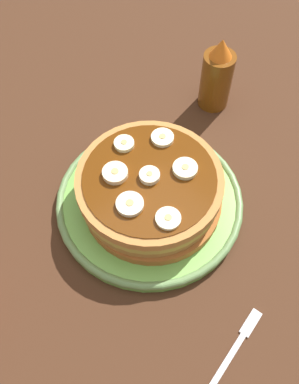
# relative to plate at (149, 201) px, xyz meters

# --- Properties ---
(ground_plane) EXTENTS (1.40, 1.40, 0.03)m
(ground_plane) POSITION_rel_plate_xyz_m (0.00, 0.00, -0.02)
(ground_plane) COLOR #422616
(plate) EXTENTS (0.26, 0.26, 0.02)m
(plate) POSITION_rel_plate_xyz_m (0.00, 0.00, 0.00)
(plate) COLOR #72B74C
(plate) RESTS_ON ground_plane
(pancake_stack) EXTENTS (0.20, 0.20, 0.05)m
(pancake_stack) POSITION_rel_plate_xyz_m (0.00, 0.00, 0.03)
(pancake_stack) COLOR #A55E2A
(pancake_stack) RESTS_ON plate
(banana_slice_0) EXTENTS (0.03, 0.03, 0.01)m
(banana_slice_0) POSITION_rel_plate_xyz_m (-0.00, -0.00, 0.06)
(banana_slice_0) COLOR beige
(banana_slice_0) RESTS_ON pancake_stack
(banana_slice_1) EXTENTS (0.03, 0.03, 0.01)m
(banana_slice_1) POSITION_rel_plate_xyz_m (0.02, 0.04, 0.06)
(banana_slice_1) COLOR #F5F2BC
(banana_slice_1) RESTS_ON pancake_stack
(banana_slice_2) EXTENTS (0.03, 0.03, 0.01)m
(banana_slice_2) POSITION_rel_plate_xyz_m (-0.06, 0.01, 0.06)
(banana_slice_2) COLOR #F1F1B7
(banana_slice_2) RESTS_ON pancake_stack
(banana_slice_3) EXTENTS (0.03, 0.03, 0.01)m
(banana_slice_3) POSITION_rel_plate_xyz_m (-0.03, -0.03, 0.06)
(banana_slice_3) COLOR #FDE3B3
(banana_slice_3) RESTS_ON pancake_stack
(banana_slice_4) EXTENTS (0.03, 0.03, 0.01)m
(banana_slice_4) POSITION_rel_plate_xyz_m (0.02, -0.05, 0.06)
(banana_slice_4) COLOR #F1E4C1
(banana_slice_4) RESTS_ON pancake_stack
(banana_slice_5) EXTENTS (0.03, 0.03, 0.01)m
(banana_slice_5) POSITION_rel_plate_xyz_m (0.06, -0.02, 0.06)
(banana_slice_5) COLOR #FBF1C2
(banana_slice_5) RESTS_ON pancake_stack
(banana_slice_6) EXTENTS (0.03, 0.03, 0.01)m
(banana_slice_6) POSITION_rel_plate_xyz_m (-0.04, 0.05, 0.06)
(banana_slice_6) COLOR #FCF1C0
(banana_slice_6) RESTS_ON pancake_stack
(fork) EXTENTS (0.04, 0.13, 0.01)m
(fork) POSITION_rel_plate_xyz_m (0.21, -0.05, -0.01)
(fork) COLOR silver
(fork) RESTS_ON ground_plane
(syrup_bottle) EXTENTS (0.05, 0.05, 0.12)m
(syrup_bottle) POSITION_rel_plate_xyz_m (-0.08, 0.21, 0.05)
(syrup_bottle) COLOR brown
(syrup_bottle) RESTS_ON ground_plane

